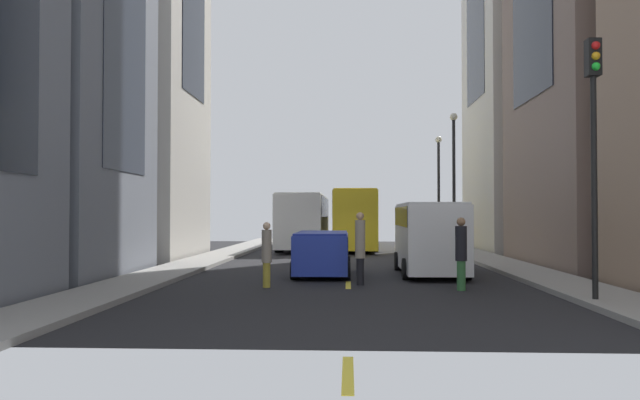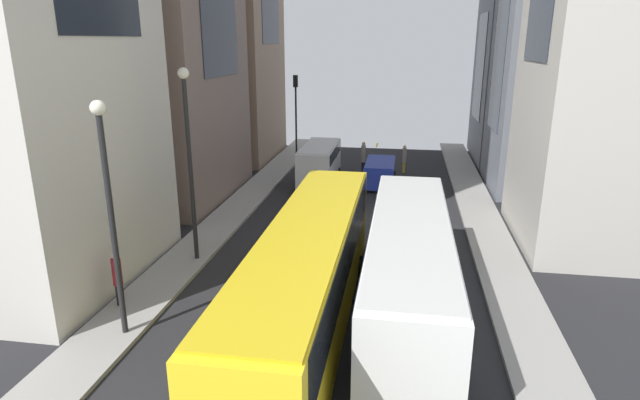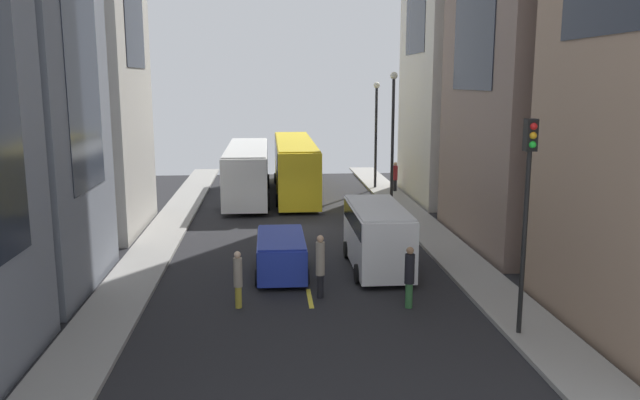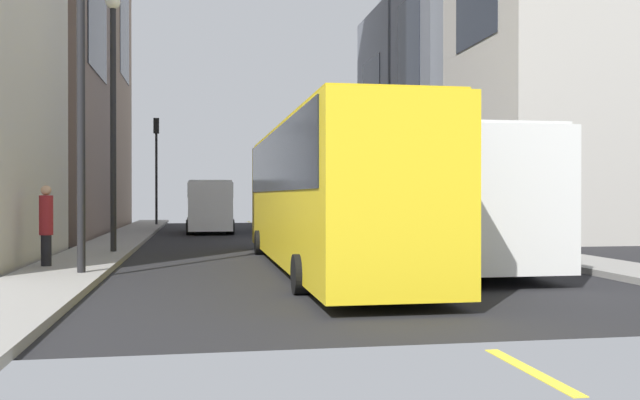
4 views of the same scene
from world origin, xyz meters
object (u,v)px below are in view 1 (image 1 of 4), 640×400
car_blue_0 (322,250)px  traffic_light_near_corner (594,119)px  delivery_van_white (429,233)px  pedestrian_crossing_near (360,246)px  streetcar_yellow (354,215)px  city_bus_white (305,217)px  pedestrian_crossing_mid (267,252)px  pedestrian_waiting_curb (460,229)px  pedestrian_walking_far (461,251)px

car_blue_0 → traffic_light_near_corner: 10.27m
delivery_van_white → pedestrian_crossing_near: delivery_van_white is taller
streetcar_yellow → city_bus_white: bearing=-154.7°
city_bus_white → pedestrian_crossing_mid: (0.30, -20.20, -0.96)m
streetcar_yellow → traffic_light_near_corner: traffic_light_near_corner is taller
delivery_van_white → traffic_light_near_corner: 8.35m
delivery_van_white → car_blue_0: 3.93m
pedestrian_waiting_curb → pedestrian_crossing_near: pedestrian_crossing_near is taller
city_bus_white → streetcar_yellow: (3.11, 1.47, 0.12)m
streetcar_yellow → pedestrian_crossing_mid: streetcar_yellow is taller
pedestrian_waiting_curb → pedestrian_crossing_near: 21.63m
traffic_light_near_corner → car_blue_0: bearing=135.5°
car_blue_0 → traffic_light_near_corner: bearing=-44.5°
car_blue_0 → pedestrian_crossing_near: 3.09m
pedestrian_crossing_mid → traffic_light_near_corner: traffic_light_near_corner is taller
car_blue_0 → pedestrian_waiting_curb: bearing=65.6°
streetcar_yellow → traffic_light_near_corner: 25.58m
city_bus_white → pedestrian_crossing_near: bearing=-80.9°
car_blue_0 → pedestrian_crossing_mid: bearing=-112.9°
streetcar_yellow → delivery_van_white: size_ratio=2.62×
car_blue_0 → pedestrian_crossing_mid: 3.87m
delivery_van_white → pedestrian_crossing_near: bearing=-128.2°
delivery_van_white → pedestrian_crossing_near: (-2.56, -3.24, -0.30)m
delivery_van_white → pedestrian_crossing_mid: 6.71m
delivery_van_white → pedestrian_crossing_mid: (-5.36, -4.02, -0.46)m
streetcar_yellow → pedestrian_crossing_near: 20.92m
delivery_van_white → pedestrian_crossing_near: size_ratio=2.45×
streetcar_yellow → pedestrian_walking_far: 22.33m
streetcar_yellow → pedestrian_walking_far: bearing=-82.6°
pedestrian_crossing_near → pedestrian_walking_far: pedestrian_crossing_near is taller
city_bus_white → pedestrian_walking_far: 21.51m
city_bus_white → car_blue_0: size_ratio=2.94×
pedestrian_crossing_near → car_blue_0: bearing=-28.4°
pedestrian_crossing_mid → pedestrian_walking_far: (5.67, -0.45, 0.08)m
city_bus_white → streetcar_yellow: bearing=25.3°
streetcar_yellow → traffic_light_near_corner: (5.56, -24.86, 2.36)m
car_blue_0 → pedestrian_walking_far: pedestrian_walking_far is taller
car_blue_0 → streetcar_yellow: bearing=85.9°
city_bus_white → car_blue_0: 16.77m
pedestrian_crossing_near → pedestrian_walking_far: 3.12m
pedestrian_crossing_near → pedestrian_waiting_curb: bearing=-71.5°
traffic_light_near_corner → pedestrian_walking_far: bearing=134.6°
car_blue_0 → pedestrian_crossing_mid: (-1.51, -3.56, 0.13)m
pedestrian_walking_far → streetcar_yellow: bearing=-40.1°
pedestrian_waiting_curb → traffic_light_near_corner: 24.75m
delivery_van_white → pedestrian_waiting_curb: 17.81m
city_bus_white → car_blue_0: city_bus_white is taller
car_blue_0 → traffic_light_near_corner: traffic_light_near_corner is taller
streetcar_yellow → pedestrian_crossing_mid: size_ratio=7.41×
delivery_van_white → pedestrian_walking_far: delivery_van_white is taller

